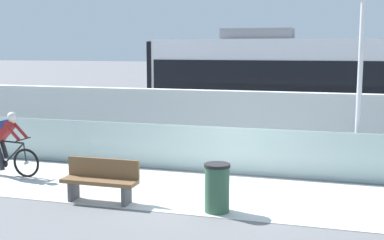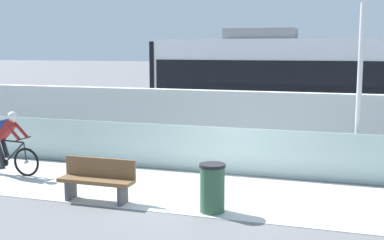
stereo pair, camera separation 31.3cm
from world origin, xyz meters
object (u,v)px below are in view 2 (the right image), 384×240
(cyclist_on_bike, at_px, (7,143))
(trash_bin, at_px, (212,188))
(tram, at_px, (318,86))
(bench, at_px, (97,179))
(lamp_post_antenna, at_px, (361,42))

(cyclist_on_bike, bearing_deg, trash_bin, -12.44)
(tram, height_order, trash_bin, tram)
(cyclist_on_bike, height_order, bench, cyclist_on_bike)
(trash_bin, relative_size, bench, 0.60)
(tram, xyz_separation_m, lamp_post_antenna, (1.26, -4.70, 1.40))
(cyclist_on_bike, height_order, lamp_post_antenna, lamp_post_antenna)
(bench, bearing_deg, cyclist_on_bike, 158.14)
(tram, xyz_separation_m, cyclist_on_bike, (-7.04, -6.85, -1.09))
(trash_bin, bearing_deg, bench, -179.18)
(lamp_post_antenna, bearing_deg, tram, 104.98)
(cyclist_on_bike, relative_size, lamp_post_antenna, 0.34)
(lamp_post_antenna, bearing_deg, trash_bin, -127.80)
(tram, height_order, lamp_post_antenna, lamp_post_antenna)
(cyclist_on_bike, relative_size, trash_bin, 1.84)
(lamp_post_antenna, bearing_deg, cyclist_on_bike, -165.46)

